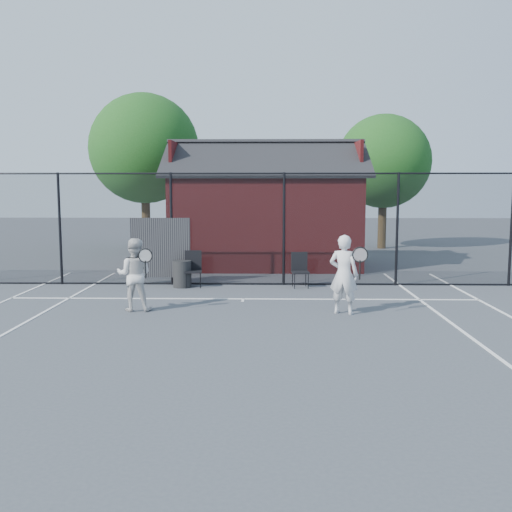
{
  "coord_description": "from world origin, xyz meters",
  "views": [
    {
      "loc": [
        0.57,
        -10.13,
        2.58
      ],
      "look_at": [
        0.31,
        2.32,
        1.1
      ],
      "focal_mm": 40.0,
      "sensor_mm": 36.0,
      "label": 1
    }
  ],
  "objects_px": {
    "chair_right": "(300,271)",
    "chair_left": "(193,270)",
    "player_back": "(134,275)",
    "player_front": "(344,274)",
    "waste_bin": "(182,274)",
    "clubhouse": "(266,218)"
  },
  "relations": [
    {
      "from": "player_front",
      "to": "waste_bin",
      "type": "bearing_deg",
      "value": 140.66
    },
    {
      "from": "player_back",
      "to": "waste_bin",
      "type": "bearing_deg",
      "value": 78.79
    },
    {
      "from": "player_front",
      "to": "clubhouse",
      "type": "bearing_deg",
      "value": 102.28
    },
    {
      "from": "clubhouse",
      "to": "chair_right",
      "type": "relative_size",
      "value": 7.26
    },
    {
      "from": "chair_right",
      "to": "waste_bin",
      "type": "height_order",
      "value": "chair_right"
    },
    {
      "from": "player_back",
      "to": "player_front",
      "type": "bearing_deg",
      "value": -2.97
    },
    {
      "from": "chair_right",
      "to": "player_front",
      "type": "bearing_deg",
      "value": -83.73
    },
    {
      "from": "player_front",
      "to": "chair_left",
      "type": "height_order",
      "value": "player_front"
    },
    {
      "from": "clubhouse",
      "to": "waste_bin",
      "type": "relative_size",
      "value": 9.27
    },
    {
      "from": "chair_left",
      "to": "chair_right",
      "type": "height_order",
      "value": "chair_left"
    },
    {
      "from": "player_back",
      "to": "chair_right",
      "type": "distance_m",
      "value": 4.68
    },
    {
      "from": "clubhouse",
      "to": "chair_left",
      "type": "height_order",
      "value": "clubhouse"
    },
    {
      "from": "player_back",
      "to": "chair_right",
      "type": "bearing_deg",
      "value": 38.26
    },
    {
      "from": "clubhouse",
      "to": "player_back",
      "type": "distance_m",
      "value": 7.84
    },
    {
      "from": "chair_left",
      "to": "waste_bin",
      "type": "xyz_separation_m",
      "value": [
        -0.29,
        0.0,
        -0.11
      ]
    },
    {
      "from": "player_back",
      "to": "waste_bin",
      "type": "height_order",
      "value": "player_back"
    },
    {
      "from": "player_front",
      "to": "chair_left",
      "type": "xyz_separation_m",
      "value": [
        -3.52,
        3.12,
        -0.36
      ]
    },
    {
      "from": "chair_right",
      "to": "chair_left",
      "type": "bearing_deg",
      "value": 173.42
    },
    {
      "from": "player_front",
      "to": "player_back",
      "type": "relative_size",
      "value": 1.07
    },
    {
      "from": "chair_left",
      "to": "chair_right",
      "type": "distance_m",
      "value": 2.81
    },
    {
      "from": "player_back",
      "to": "chair_left",
      "type": "height_order",
      "value": "player_back"
    },
    {
      "from": "player_front",
      "to": "player_back",
      "type": "xyz_separation_m",
      "value": [
        -4.38,
        0.23,
        -0.05
      ]
    }
  ]
}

